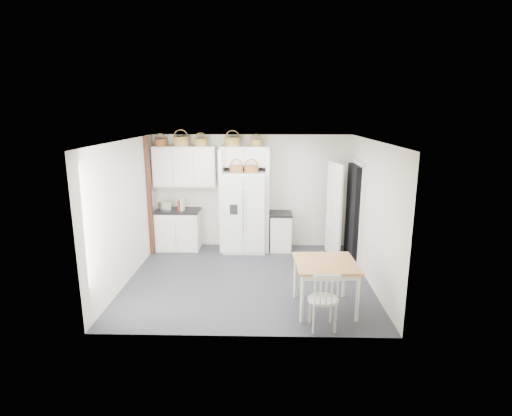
{
  "coord_description": "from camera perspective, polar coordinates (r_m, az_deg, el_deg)",
  "views": [
    {
      "loc": [
        0.32,
        -7.06,
        3.08
      ],
      "look_at": [
        0.14,
        0.4,
        1.29
      ],
      "focal_mm": 28.0,
      "sensor_mm": 36.0,
      "label": 1
    }
  ],
  "objects": [
    {
      "name": "upper_cabinet",
      "position": [
        9.15,
        -10.14,
        5.87
      ],
      "size": [
        1.4,
        0.34,
        0.9
      ],
      "primitive_type": "cube",
      "color": "silver",
      "rests_on": "wall_back"
    },
    {
      "name": "basket_bridge_a",
      "position": [
        8.94,
        -3.37,
        9.42
      ],
      "size": [
        0.35,
        0.35,
        0.2
      ],
      "primitive_type": "cylinder",
      "color": "olive",
      "rests_on": "bridge_cabinet"
    },
    {
      "name": "counter_left",
      "position": [
        9.24,
        -11.1,
        -0.36
      ],
      "size": [
        1.0,
        0.64,
        0.04
      ],
      "primitive_type": "cube",
      "color": "black",
      "rests_on": "base_cab_left"
    },
    {
      "name": "ceiling",
      "position": [
        7.08,
        -1.22,
        9.6
      ],
      "size": [
        4.5,
        4.5,
        0.0
      ],
      "primitive_type": "plane",
      "color": "white",
      "rests_on": "wall_back"
    },
    {
      "name": "dining_table",
      "position": [
        6.56,
        9.77,
        -10.86
      ],
      "size": [
        1.0,
        1.0,
        0.8
      ],
      "primitive_type": "cube",
      "rotation": [
        0.0,
        0.0,
        0.05
      ],
      "color": "olive",
      "rests_on": "floor"
    },
    {
      "name": "fridge_panel_right",
      "position": [
        8.97,
        1.62,
        1.06
      ],
      "size": [
        0.08,
        0.6,
        2.3
      ],
      "primitive_type": "cube",
      "color": "silver",
      "rests_on": "floor"
    },
    {
      "name": "basket_upper_a",
      "position": [
        9.22,
        -13.47,
        9.07
      ],
      "size": [
        0.28,
        0.28,
        0.16
      ],
      "primitive_type": "cylinder",
      "color": "brown",
      "rests_on": "upper_cabinet"
    },
    {
      "name": "cookbook_red",
      "position": [
        9.13,
        -10.94,
        0.33
      ],
      "size": [
        0.05,
        0.15,
        0.23
      ],
      "primitive_type": "cube",
      "rotation": [
        0.0,
        0.0,
        0.08
      ],
      "color": "#A71E16",
      "rests_on": "counter_left"
    },
    {
      "name": "toaster",
      "position": [
        9.2,
        -12.72,
        0.27
      ],
      "size": [
        0.32,
        0.22,
        0.21
      ],
      "primitive_type": "cube",
      "rotation": [
        0.0,
        0.0,
        -0.16
      ],
      "color": "silver",
      "rests_on": "counter_left"
    },
    {
      "name": "basket_fridge_a",
      "position": [
        8.72,
        -2.82,
        5.6
      ],
      "size": [
        0.3,
        0.3,
        0.16
      ],
      "primitive_type": "cylinder",
      "color": "brown",
      "rests_on": "refrigerator"
    },
    {
      "name": "basket_fridge_b",
      "position": [
        8.7,
        -0.67,
        5.61
      ],
      "size": [
        0.3,
        0.3,
        0.16
      ],
      "primitive_type": "cylinder",
      "color": "brown",
      "rests_on": "refrigerator"
    },
    {
      "name": "trim_post",
      "position": [
        8.96,
        -14.97,
        1.57
      ],
      "size": [
        0.09,
        0.09,
        2.6
      ],
      "primitive_type": "cube",
      "color": "#331F15",
      "rests_on": "floor"
    },
    {
      "name": "base_cab_right",
      "position": [
        9.16,
        3.52,
        -3.45
      ],
      "size": [
        0.47,
        0.57,
        0.83
      ],
      "primitive_type": "cube",
      "color": "silver",
      "rests_on": "floor"
    },
    {
      "name": "basket_upper_b",
      "position": [
        9.11,
        -10.65,
        9.33
      ],
      "size": [
        0.35,
        0.35,
        0.21
      ],
      "primitive_type": "cylinder",
      "color": "olive",
      "rests_on": "upper_cabinet"
    },
    {
      "name": "basket_upper_c",
      "position": [
        9.03,
        -7.87,
        9.26
      ],
      "size": [
        0.29,
        0.29,
        0.17
      ],
      "primitive_type": "cylinder",
      "color": "olive",
      "rests_on": "upper_cabinet"
    },
    {
      "name": "fridge_panel_left",
      "position": [
        9.02,
        -4.87,
        1.09
      ],
      "size": [
        0.08,
        0.6,
        2.3
      ],
      "primitive_type": "cube",
      "color": "silver",
      "rests_on": "floor"
    },
    {
      "name": "doorway_void",
      "position": [
        8.52,
        13.83,
        -0.87
      ],
      "size": [
        0.18,
        0.85,
        2.05
      ],
      "primitive_type": "cube",
      "color": "black",
      "rests_on": "floor"
    },
    {
      "name": "door_slab",
      "position": [
        8.77,
        11.08,
        -0.32
      ],
      "size": [
        0.21,
        0.79,
        2.05
      ],
      "primitive_type": "cube",
      "rotation": [
        0.0,
        0.0,
        -1.36
      ],
      "color": "white",
      "rests_on": "floor"
    },
    {
      "name": "basket_bridge_b",
      "position": [
        8.92,
        0.05,
        9.28
      ],
      "size": [
        0.26,
        0.26,
        0.15
      ],
      "primitive_type": "cylinder",
      "color": "olive",
      "rests_on": "bridge_cabinet"
    },
    {
      "name": "windsor_chair",
      "position": [
        5.98,
        9.56,
        -12.75
      ],
      "size": [
        0.47,
        0.43,
        0.91
      ],
      "primitive_type": "cube",
      "rotation": [
        0.0,
        0.0,
        0.06
      ],
      "color": "silver",
      "rests_on": "floor"
    },
    {
      "name": "bridge_cabinet",
      "position": [
        8.95,
        -1.63,
        7.36
      ],
      "size": [
        1.12,
        0.34,
        0.45
      ],
      "primitive_type": "cube",
      "color": "silver",
      "rests_on": "wall_back"
    },
    {
      "name": "floor",
      "position": [
        7.71,
        -1.12,
        -10.06
      ],
      "size": [
        4.5,
        4.5,
        0.0
      ],
      "primitive_type": "plane",
      "color": "#2F2F38",
      "rests_on": "ground"
    },
    {
      "name": "base_cab_left",
      "position": [
        9.36,
        -10.97,
        -3.12
      ],
      "size": [
        0.96,
        0.6,
        0.89
      ],
      "primitive_type": "cube",
      "color": "silver",
      "rests_on": "floor"
    },
    {
      "name": "wall_right",
      "position": [
        7.53,
        16.2,
        -0.73
      ],
      "size": [
        0.0,
        4.0,
        4.0
      ],
      "primitive_type": "plane",
      "rotation": [
        1.57,
        0.0,
        -1.57
      ],
      "color": "beige",
      "rests_on": "floor"
    },
    {
      "name": "wall_left",
      "position": [
        7.72,
        -18.09,
        -0.52
      ],
      "size": [
        0.0,
        4.0,
        4.0
      ],
      "primitive_type": "plane",
      "rotation": [
        1.57,
        0.0,
        1.57
      ],
      "color": "beige",
      "rests_on": "floor"
    },
    {
      "name": "cookbook_cream",
      "position": [
        9.11,
        -10.47,
        0.42
      ],
      "size": [
        0.07,
        0.18,
        0.26
      ],
      "primitive_type": "cube",
      "rotation": [
        0.0,
        0.0,
        -0.22
      ],
      "color": "beige",
      "rests_on": "counter_left"
    },
    {
      "name": "refrigerator",
      "position": [
        8.99,
        -1.64,
        -0.52
      ],
      "size": [
        0.93,
        0.75,
        1.81
      ],
      "primitive_type": "cube",
      "color": "silver",
      "rests_on": "floor"
    },
    {
      "name": "counter_right",
      "position": [
        9.05,
        3.56,
        -0.82
      ],
      "size": [
        0.51,
        0.6,
        0.04
      ],
      "primitive_type": "cube",
      "color": "black",
      "rests_on": "base_cab_right"
    },
    {
      "name": "wall_back",
      "position": [
        9.24,
        -0.61,
        2.38
      ],
      "size": [
        4.5,
        0.0,
        4.5
      ],
      "primitive_type": "plane",
      "rotation": [
        1.57,
        0.0,
        0.0
      ],
      "color": "beige",
      "rests_on": "floor"
    }
  ]
}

